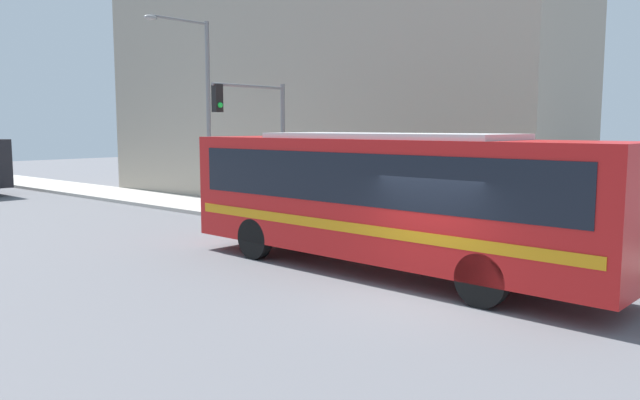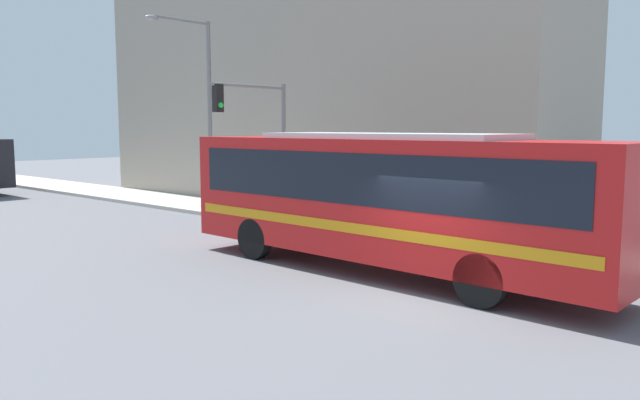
{
  "view_description": "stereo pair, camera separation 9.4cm",
  "coord_description": "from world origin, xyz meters",
  "px_view_note": "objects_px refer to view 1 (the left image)",
  "views": [
    {
      "loc": [
        -10.87,
        -6.71,
        3.54
      ],
      "look_at": [
        2.36,
        4.97,
        1.47
      ],
      "focal_mm": 35.0,
      "sensor_mm": 36.0,
      "label": 1
    },
    {
      "loc": [
        -10.81,
        -6.78,
        3.54
      ],
      "look_at": [
        2.36,
        4.97,
        1.47
      ],
      "focal_mm": 35.0,
      "sensor_mm": 36.0,
      "label": 2
    }
  ],
  "objects_px": {
    "city_bus": "(386,192)",
    "traffic_light_pole": "(259,127)",
    "fire_hydrant": "(389,223)",
    "street_lamp": "(200,98)",
    "parking_meter": "(272,194)",
    "pedestrian_near_corner": "(339,196)"
  },
  "relations": [
    {
      "from": "city_bus",
      "to": "traffic_light_pole",
      "type": "xyz_separation_m",
      "value": [
        2.73,
        7.35,
        1.58
      ]
    },
    {
      "from": "city_bus",
      "to": "traffic_light_pole",
      "type": "bearing_deg",
      "value": 70.95
    },
    {
      "from": "city_bus",
      "to": "street_lamp",
      "type": "height_order",
      "value": "street_lamp"
    },
    {
      "from": "parking_meter",
      "to": "fire_hydrant",
      "type": "bearing_deg",
      "value": -90.0
    },
    {
      "from": "fire_hydrant",
      "to": "street_lamp",
      "type": "xyz_separation_m",
      "value": [
        -0.14,
        9.2,
        4.14
      ]
    },
    {
      "from": "street_lamp",
      "to": "pedestrian_near_corner",
      "type": "xyz_separation_m",
      "value": [
        1.55,
        -6.0,
        -3.63
      ]
    },
    {
      "from": "traffic_light_pole",
      "to": "pedestrian_near_corner",
      "type": "relative_size",
      "value": 2.79
    },
    {
      "from": "fire_hydrant",
      "to": "pedestrian_near_corner",
      "type": "bearing_deg",
      "value": 66.31
    },
    {
      "from": "fire_hydrant",
      "to": "traffic_light_pole",
      "type": "bearing_deg",
      "value": 101.89
    },
    {
      "from": "fire_hydrant",
      "to": "pedestrian_near_corner",
      "type": "distance_m",
      "value": 3.53
    },
    {
      "from": "street_lamp",
      "to": "pedestrian_near_corner",
      "type": "relative_size",
      "value": 4.32
    },
    {
      "from": "fire_hydrant",
      "to": "city_bus",
      "type": "bearing_deg",
      "value": -146.1
    },
    {
      "from": "city_bus",
      "to": "traffic_light_pole",
      "type": "distance_m",
      "value": 8.0
    },
    {
      "from": "traffic_light_pole",
      "to": "pedestrian_near_corner",
      "type": "distance_m",
      "value": 3.84
    },
    {
      "from": "fire_hydrant",
      "to": "pedestrian_near_corner",
      "type": "relative_size",
      "value": 0.45
    },
    {
      "from": "city_bus",
      "to": "street_lamp",
      "type": "xyz_separation_m",
      "value": [
        3.6,
        11.72,
        2.71
      ]
    },
    {
      "from": "fire_hydrant",
      "to": "parking_meter",
      "type": "distance_m",
      "value": 5.28
    },
    {
      "from": "city_bus",
      "to": "fire_hydrant",
      "type": "relative_size",
      "value": 14.65
    },
    {
      "from": "city_bus",
      "to": "traffic_light_pole",
      "type": "height_order",
      "value": "traffic_light_pole"
    },
    {
      "from": "city_bus",
      "to": "parking_meter",
      "type": "bearing_deg",
      "value": 65.57
    },
    {
      "from": "fire_hydrant",
      "to": "parking_meter",
      "type": "bearing_deg",
      "value": 90.0
    },
    {
      "from": "street_lamp",
      "to": "pedestrian_near_corner",
      "type": "height_order",
      "value": "street_lamp"
    }
  ]
}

